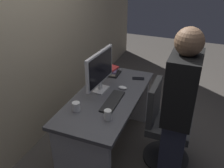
{
  "coord_description": "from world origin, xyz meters",
  "views": [
    {
      "loc": [
        -2.11,
        -0.89,
        2.12
      ],
      "look_at": [
        0.0,
        -0.05,
        0.88
      ],
      "focal_mm": 39.6,
      "sensor_mm": 36.0,
      "label": 1
    }
  ],
  "objects_px": {
    "cup_near_keyboard": "(108,115)",
    "cell_phone": "(138,79)",
    "handbag": "(175,119)",
    "book_stack": "(112,71)",
    "monitor": "(100,69)",
    "desk": "(108,112)",
    "office_chair": "(164,127)",
    "keyboard": "(113,101)",
    "mouse": "(123,88)",
    "cup_by_monitor": "(76,107)",
    "person_at_desk": "(177,118)"
  },
  "relations": [
    {
      "from": "desk",
      "to": "office_chair",
      "type": "relative_size",
      "value": 1.53
    },
    {
      "from": "desk",
      "to": "cup_near_keyboard",
      "type": "height_order",
      "value": "cup_near_keyboard"
    },
    {
      "from": "cup_near_keyboard",
      "to": "book_stack",
      "type": "relative_size",
      "value": 0.47
    },
    {
      "from": "book_stack",
      "to": "monitor",
      "type": "bearing_deg",
      "value": -175.98
    },
    {
      "from": "person_at_desk",
      "to": "monitor",
      "type": "bearing_deg",
      "value": 67.54
    },
    {
      "from": "book_stack",
      "to": "desk",
      "type": "bearing_deg",
      "value": -163.15
    },
    {
      "from": "office_chair",
      "to": "keyboard",
      "type": "bearing_deg",
      "value": 108.56
    },
    {
      "from": "cup_near_keyboard",
      "to": "keyboard",
      "type": "bearing_deg",
      "value": 13.14
    },
    {
      "from": "monitor",
      "to": "cell_phone",
      "type": "xyz_separation_m",
      "value": [
        0.42,
        -0.32,
        -0.25
      ]
    },
    {
      "from": "cup_near_keyboard",
      "to": "cup_by_monitor",
      "type": "xyz_separation_m",
      "value": [
        0.01,
        0.34,
        -0.0
      ]
    },
    {
      "from": "mouse",
      "to": "book_stack",
      "type": "bearing_deg",
      "value": 39.93
    },
    {
      "from": "cup_near_keyboard",
      "to": "handbag",
      "type": "bearing_deg",
      "value": -26.08
    },
    {
      "from": "desk",
      "to": "mouse",
      "type": "xyz_separation_m",
      "value": [
        0.19,
        -0.1,
        0.24
      ]
    },
    {
      "from": "desk",
      "to": "keyboard",
      "type": "xyz_separation_m",
      "value": [
        -0.11,
        -0.1,
        0.23
      ]
    },
    {
      "from": "handbag",
      "to": "monitor",
      "type": "bearing_deg",
      "value": 126.32
    },
    {
      "from": "desk",
      "to": "book_stack",
      "type": "relative_size",
      "value": 6.71
    },
    {
      "from": "office_chair",
      "to": "cell_phone",
      "type": "bearing_deg",
      "value": 45.5
    },
    {
      "from": "office_chair",
      "to": "handbag",
      "type": "relative_size",
      "value": 2.49
    },
    {
      "from": "monitor",
      "to": "keyboard",
      "type": "bearing_deg",
      "value": -129.56
    },
    {
      "from": "office_chair",
      "to": "cup_near_keyboard",
      "type": "bearing_deg",
      "value": 135.3
    },
    {
      "from": "mouse",
      "to": "handbag",
      "type": "distance_m",
      "value": 0.97
    },
    {
      "from": "cup_near_keyboard",
      "to": "handbag",
      "type": "distance_m",
      "value": 1.35
    },
    {
      "from": "desk",
      "to": "monitor",
      "type": "bearing_deg",
      "value": 58.02
    },
    {
      "from": "cup_by_monitor",
      "to": "keyboard",
      "type": "bearing_deg",
      "value": -44.35
    },
    {
      "from": "cup_by_monitor",
      "to": "handbag",
      "type": "bearing_deg",
      "value": -39.27
    },
    {
      "from": "book_stack",
      "to": "handbag",
      "type": "bearing_deg",
      "value": -78.18
    },
    {
      "from": "office_chair",
      "to": "monitor",
      "type": "xyz_separation_m",
      "value": [
        0.0,
        0.75,
        0.56
      ]
    },
    {
      "from": "monitor",
      "to": "office_chair",
      "type": "bearing_deg",
      "value": -90.17
    },
    {
      "from": "monitor",
      "to": "mouse",
      "type": "height_order",
      "value": "monitor"
    },
    {
      "from": "mouse",
      "to": "book_stack",
      "type": "xyz_separation_m",
      "value": [
        0.3,
        0.25,
        0.03
      ]
    },
    {
      "from": "book_stack",
      "to": "handbag",
      "type": "height_order",
      "value": "book_stack"
    },
    {
      "from": "keyboard",
      "to": "office_chair",
      "type": "bearing_deg",
      "value": -72.79
    },
    {
      "from": "keyboard",
      "to": "cup_near_keyboard",
      "type": "relative_size",
      "value": 4.29
    },
    {
      "from": "monitor",
      "to": "keyboard",
      "type": "distance_m",
      "value": 0.38
    },
    {
      "from": "monitor",
      "to": "cup_near_keyboard",
      "type": "bearing_deg",
      "value": -148.69
    },
    {
      "from": "handbag",
      "to": "book_stack",
      "type": "bearing_deg",
      "value": 101.82
    },
    {
      "from": "person_at_desk",
      "to": "cup_by_monitor",
      "type": "distance_m",
      "value": 0.95
    },
    {
      "from": "desk",
      "to": "person_at_desk",
      "type": "height_order",
      "value": "person_at_desk"
    },
    {
      "from": "cell_phone",
      "to": "cup_by_monitor",
      "type": "bearing_deg",
      "value": 141.11
    },
    {
      "from": "desk",
      "to": "mouse",
      "type": "relative_size",
      "value": 14.39
    },
    {
      "from": "desk",
      "to": "person_at_desk",
      "type": "distance_m",
      "value": 0.89
    },
    {
      "from": "book_stack",
      "to": "cup_near_keyboard",
      "type": "bearing_deg",
      "value": -160.45
    },
    {
      "from": "office_chair",
      "to": "mouse",
      "type": "relative_size",
      "value": 9.4
    },
    {
      "from": "cup_near_keyboard",
      "to": "cell_phone",
      "type": "xyz_separation_m",
      "value": [
        0.89,
        -0.03,
        -0.05
      ]
    },
    {
      "from": "keyboard",
      "to": "cup_by_monitor",
      "type": "relative_size",
      "value": 4.53
    },
    {
      "from": "desk",
      "to": "cell_phone",
      "type": "bearing_deg",
      "value": -21.58
    },
    {
      "from": "keyboard",
      "to": "desk",
      "type": "bearing_deg",
      "value": 41.68
    },
    {
      "from": "keyboard",
      "to": "mouse",
      "type": "bearing_deg",
      "value": -2.12
    },
    {
      "from": "office_chair",
      "to": "cup_by_monitor",
      "type": "relative_size",
      "value": 9.9
    },
    {
      "from": "cup_by_monitor",
      "to": "cell_phone",
      "type": "relative_size",
      "value": 0.66
    }
  ]
}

